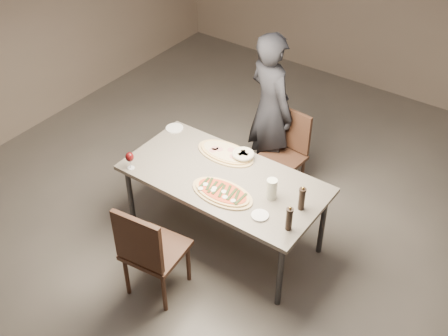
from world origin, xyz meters
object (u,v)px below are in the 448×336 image
Objects in this scene: dining_table at (224,182)px; chair_near at (148,249)px; bread_basket at (243,155)px; chair_far at (286,148)px; pepper_mill_left at (302,198)px; ham_pizza at (225,153)px; diner at (270,109)px; zucchini_pizza at (222,192)px; carafe at (272,189)px.

chair_near reaches higher than dining_table.
chair_near is at bearing -96.93° from dining_table.
bread_basket is 0.74m from chair_far.
pepper_mill_left is 0.24× the size of chair_near.
chair_far is at bearing 77.97° from chair_near.
chair_near is at bearing -94.77° from bread_basket.
diner reaches higher than ham_pizza.
carafe is at bearing 48.56° from zucchini_pizza.
diner reaches higher than zucchini_pizza.
carafe is at bearing -31.94° from bread_basket.
chair_far reaches higher than dining_table.
chair_near is (-0.10, -1.21, -0.25)m from bread_basket.
carafe is (-0.27, -0.03, -0.01)m from pepper_mill_left.
carafe is at bearing 117.92° from chair_far.
dining_table is 8.79× the size of bread_basket.
dining_table is 7.76× the size of pepper_mill_left.
pepper_mill_left is 0.26× the size of chair_far.
chair_far is at bearing 112.95° from carafe.
bread_basket is at bearing 91.51° from dining_table.
chair_near is at bearing -132.76° from pepper_mill_left.
diner is at bearing -13.39° from chair_far.
chair_far is at bearing 86.20° from dining_table.
ham_pizza is (-0.18, 0.28, 0.07)m from dining_table.
chair_far is (-0.05, 1.18, -0.27)m from zucchini_pizza.
chair_near reaches higher than bread_basket.
pepper_mill_left is at bearing 39.24° from zucchini_pizza.
chair_far is (0.07, 0.99, -0.19)m from dining_table.
ham_pizza is at bearing 165.06° from pepper_mill_left.
pepper_mill_left reaches higher than ham_pizza.
dining_table is 0.92m from chair_near.
diner reaches higher than chair_near.
dining_table is at bearing -177.61° from pepper_mill_left.
dining_table is 1.10m from diner.
carafe is 0.19× the size of chair_near.
pepper_mill_left reaches higher than chair_far.
pepper_mill_left is at bearing 130.58° from chair_far.
dining_table is 3.10× the size of ham_pizza.
bread_basket is at bearing 148.06° from carafe.
diner is at bearing 100.05° from dining_table.
chair_near reaches higher than carafe.
chair_far reaches higher than ham_pizza.
pepper_mill_left is 0.27m from carafe.
zucchini_pizza reaches higher than ham_pizza.
pepper_mill_left is at bearing -0.65° from ham_pizza.
bread_basket is at bearing 78.49° from chair_near.
dining_table is 1.09× the size of diner.
zucchini_pizza is 0.52m from bread_basket.
chair_near is at bearing -88.36° from zucchini_pizza.
bread_basket is at bearing 126.73° from diner.
chair_near is at bearing -123.13° from carafe.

